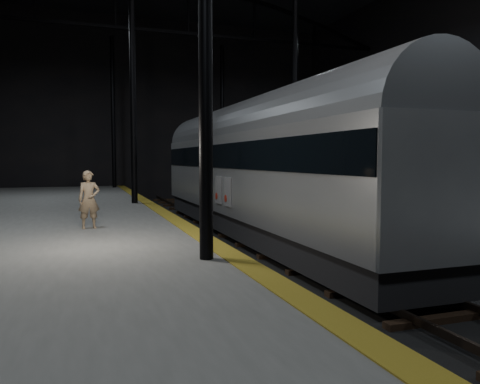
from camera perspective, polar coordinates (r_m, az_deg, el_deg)
name	(u,v)px	position (r m, az deg, el deg)	size (l,w,h in m)	color
ground	(295,256)	(14.18, 6.74, -7.77)	(44.00, 44.00, 0.00)	black
platform_left	(19,257)	(12.80, -25.37, -7.13)	(9.00, 43.80, 1.00)	#585855
tactile_strip	(188,228)	(12.94, -6.33, -4.38)	(0.50, 43.80, 0.01)	olive
track	(295,254)	(14.16, 6.74, -7.50)	(2.40, 43.00, 0.24)	#3F3328
train	(256,163)	(16.87, 1.99, 3.55)	(2.77, 18.46, 4.94)	#A8AAB0
woman	(89,200)	(13.36, -17.93, -0.89)	(0.58, 0.38, 1.58)	#9E8161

